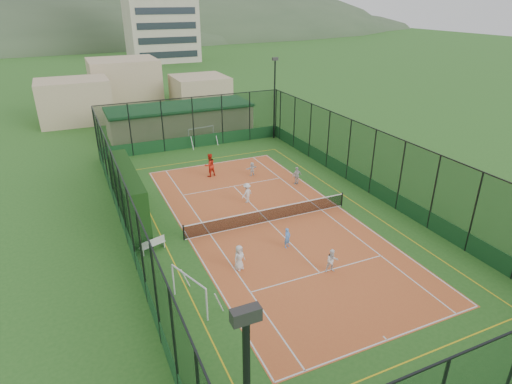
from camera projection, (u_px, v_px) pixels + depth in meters
ground at (269, 222)px, 28.49m from camera, size 300.00×300.00×0.00m
court_slab at (269, 221)px, 28.49m from camera, size 11.17×23.97×0.01m
tennis_net at (269, 214)px, 28.27m from camera, size 11.67×0.12×1.06m
perimeter_fence at (269, 187)px, 27.45m from camera, size 18.12×34.12×5.00m
floodlight_ne at (274, 99)px, 43.76m from camera, size 0.60×0.26×8.25m
clubhouse at (180, 120)px, 46.10m from camera, size 15.20×7.20×3.15m
distant_hills at (87, 39)px, 152.98m from camera, size 200.00×60.00×24.00m
hedge_left at (128, 195)px, 27.95m from camera, size 1.25×8.33×3.64m
white_bench at (152, 244)px, 25.04m from camera, size 1.64×0.91×0.89m
futsal_goal_near at (189, 292)px, 20.28m from camera, size 2.85×1.69×1.77m
futsal_goal_far at (201, 136)px, 42.88m from camera, size 2.89×1.23×1.81m
child_near_left at (239, 258)px, 23.20m from camera, size 0.84×0.70×1.47m
child_near_mid at (287, 238)px, 25.32m from camera, size 0.54×0.46×1.25m
child_near_right at (332, 261)px, 23.00m from camera, size 0.78×0.67×1.38m
child_far_left at (247, 193)px, 30.86m from camera, size 1.11×0.92×1.49m
child_far_right at (297, 176)px, 33.90m from camera, size 0.89×0.45×1.45m
child_far_back at (252, 169)px, 35.65m from camera, size 1.11×0.56×1.15m
coach at (210, 165)px, 35.32m from camera, size 1.12×0.98×1.96m
tennis_balls at (254, 216)px, 29.12m from camera, size 0.96×1.40×0.07m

